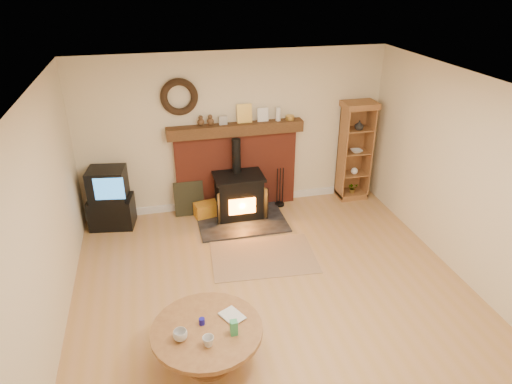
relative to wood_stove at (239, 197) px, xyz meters
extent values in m
plane|color=tan|center=(0.04, -2.27, -0.36)|extent=(5.50, 5.50, 0.00)
cube|color=beige|center=(0.04, 0.48, 0.94)|extent=(5.00, 0.02, 2.60)
cube|color=beige|center=(-2.46, -2.27, 0.94)|extent=(0.02, 5.50, 2.60)
cube|color=beige|center=(2.54, -2.27, 0.94)|extent=(0.02, 5.50, 2.60)
cube|color=white|center=(0.04, -2.27, 2.24)|extent=(5.00, 5.50, 0.02)
cube|color=white|center=(0.04, 0.46, -0.30)|extent=(5.00, 0.04, 0.12)
torus|color=black|center=(-0.81, 0.42, 1.59)|extent=(0.57, 0.11, 0.57)
cube|color=maroon|center=(0.04, 0.40, 0.29)|extent=(2.00, 0.15, 1.30)
cube|color=#3A2212|center=(0.04, 0.37, 1.03)|extent=(2.20, 0.22, 0.18)
cube|color=#999999|center=(-0.16, 0.38, 1.19)|extent=(0.13, 0.05, 0.14)
cube|color=gold|center=(0.19, 0.40, 1.27)|extent=(0.24, 0.06, 0.30)
cube|color=white|center=(0.49, 0.40, 1.23)|extent=(0.18, 0.05, 0.22)
cylinder|color=white|center=(0.74, 0.38, 1.23)|extent=(0.08, 0.08, 0.22)
cylinder|color=gold|center=(0.94, 0.38, 1.16)|extent=(0.14, 0.14, 0.07)
cube|color=black|center=(0.00, -0.17, -0.34)|extent=(1.40, 1.00, 0.03)
cube|color=black|center=(0.00, 0.03, 0.00)|extent=(0.72, 0.51, 0.67)
cube|color=black|center=(0.00, 0.03, 0.36)|extent=(0.79, 0.56, 0.04)
cylinder|color=black|center=(0.00, 0.18, 0.66)|extent=(0.14, 0.14, 0.56)
cube|color=orange|center=(0.00, -0.24, -0.04)|extent=(0.43, 0.02, 0.27)
cube|color=black|center=(-0.33, -0.18, -0.02)|extent=(0.17, 0.23, 0.53)
cube|color=black|center=(0.33, -0.18, -0.02)|extent=(0.17, 0.23, 0.53)
cube|color=brown|center=(0.09, -1.23, -0.35)|extent=(1.53, 1.11, 0.01)
cube|color=black|center=(-2.01, 0.20, -0.11)|extent=(0.73, 0.56, 0.49)
cube|color=black|center=(-2.01, 0.20, 0.37)|extent=(0.61, 0.54, 0.49)
cube|color=#2C78C1|center=(-1.98, -0.04, 0.40)|extent=(0.44, 0.08, 0.35)
cube|color=brown|center=(2.09, 0.26, -0.31)|extent=(0.50, 0.36, 0.10)
cube|color=brown|center=(2.09, 0.43, 0.48)|extent=(0.50, 0.02, 1.58)
cube|color=brown|center=(1.85, 0.26, 0.48)|extent=(0.02, 0.36, 1.58)
cube|color=brown|center=(2.33, 0.26, 0.48)|extent=(0.02, 0.36, 1.58)
cube|color=brown|center=(2.09, 0.26, 1.32)|extent=(0.56, 0.40, 0.10)
cube|color=brown|center=(2.09, 0.26, 0.09)|extent=(0.46, 0.32, 0.02)
cube|color=brown|center=(2.09, 0.26, 0.50)|extent=(0.46, 0.32, 0.02)
cube|color=brown|center=(2.09, 0.26, 0.91)|extent=(0.46, 0.32, 0.02)
imported|color=white|center=(2.09, 0.21, 1.00)|extent=(0.15, 0.15, 0.16)
imported|color=white|center=(2.09, 0.21, 0.53)|extent=(0.20, 0.20, 0.05)
sphere|color=white|center=(2.09, 0.21, 0.16)|extent=(0.12, 0.12, 0.12)
imported|color=#3CA065|center=(2.09, 0.21, -0.16)|extent=(0.17, 0.15, 0.19)
cube|color=yellow|center=(-0.52, 0.13, -0.23)|extent=(0.43, 0.32, 0.25)
cube|color=black|center=(-0.79, 0.28, -0.07)|extent=(0.48, 0.13, 0.58)
cylinder|color=black|center=(0.75, 0.23, -0.34)|extent=(0.16, 0.16, 0.04)
cylinder|color=black|center=(0.70, 0.23, -0.01)|extent=(0.02, 0.02, 0.70)
cylinder|color=black|center=(0.75, 0.23, -0.01)|extent=(0.02, 0.02, 0.70)
cylinder|color=black|center=(0.80, 0.23, -0.01)|extent=(0.02, 0.02, 0.70)
cylinder|color=brown|center=(-0.94, -2.97, -0.34)|extent=(0.50, 0.50, 0.03)
cylinder|color=brown|center=(-0.94, -2.97, -0.13)|extent=(0.18, 0.18, 0.40)
cylinder|color=brown|center=(-0.94, -2.97, 0.09)|extent=(1.13, 1.13, 0.05)
imported|color=white|center=(-1.20, -3.06, 0.17)|extent=(0.14, 0.14, 0.11)
imported|color=white|center=(-0.95, -3.20, 0.17)|extent=(0.11, 0.11, 0.11)
imported|color=#4C331E|center=(-0.74, -2.91, 0.13)|extent=(0.19, 0.25, 0.02)
cylinder|color=#13108F|center=(-0.97, -2.90, 0.15)|extent=(0.06, 0.06, 0.07)
cube|color=#3CA065|center=(-0.68, -3.11, 0.20)|extent=(0.07, 0.07, 0.16)
camera|label=1|loc=(-1.26, -6.46, 3.37)|focal=32.00mm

